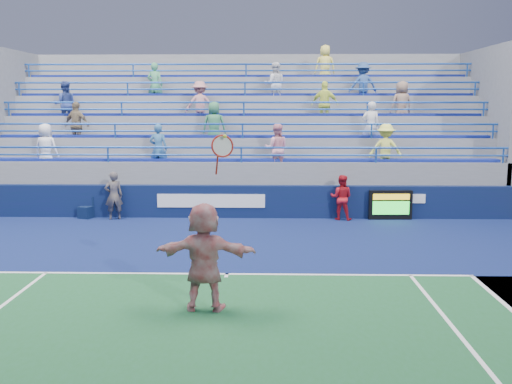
{
  "coord_description": "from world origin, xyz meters",
  "views": [
    {
      "loc": [
        0.95,
        -12.33,
        3.81
      ],
      "look_at": [
        0.6,
        2.5,
        1.5
      ],
      "focal_mm": 40.0,
      "sensor_mm": 36.0,
      "label": 1
    }
  ],
  "objects_px": {
    "judge_chair": "(86,211)",
    "tennis_player": "(204,256)",
    "line_judge": "(114,196)",
    "ball_girl": "(341,198)",
    "serve_speed_board": "(390,205)"
  },
  "relations": [
    {
      "from": "tennis_player",
      "to": "line_judge",
      "type": "distance_m",
      "value": 9.16
    },
    {
      "from": "judge_chair",
      "to": "line_judge",
      "type": "bearing_deg",
      "value": -10.26
    },
    {
      "from": "tennis_player",
      "to": "ball_girl",
      "type": "height_order",
      "value": "tennis_player"
    },
    {
      "from": "tennis_player",
      "to": "serve_speed_board",
      "type": "bearing_deg",
      "value": 58.47
    },
    {
      "from": "judge_chair",
      "to": "tennis_player",
      "type": "distance_m",
      "value": 9.82
    },
    {
      "from": "serve_speed_board",
      "to": "line_judge",
      "type": "xyz_separation_m",
      "value": [
        -9.13,
        -0.18,
        0.31
      ]
    },
    {
      "from": "judge_chair",
      "to": "ball_girl",
      "type": "relative_size",
      "value": 0.49
    },
    {
      "from": "judge_chair",
      "to": "line_judge",
      "type": "height_order",
      "value": "line_judge"
    },
    {
      "from": "tennis_player",
      "to": "judge_chair",
      "type": "bearing_deg",
      "value": 120.37
    },
    {
      "from": "ball_girl",
      "to": "serve_speed_board",
      "type": "bearing_deg",
      "value": -163.97
    },
    {
      "from": "line_judge",
      "to": "ball_girl",
      "type": "relative_size",
      "value": 1.07
    },
    {
      "from": "line_judge",
      "to": "judge_chair",
      "type": "bearing_deg",
      "value": -31.38
    },
    {
      "from": "serve_speed_board",
      "to": "line_judge",
      "type": "bearing_deg",
      "value": -178.85
    },
    {
      "from": "judge_chair",
      "to": "tennis_player",
      "type": "bearing_deg",
      "value": -59.63
    },
    {
      "from": "judge_chair",
      "to": "ball_girl",
      "type": "xyz_separation_m",
      "value": [
        8.5,
        -0.05,
        0.51
      ]
    }
  ]
}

